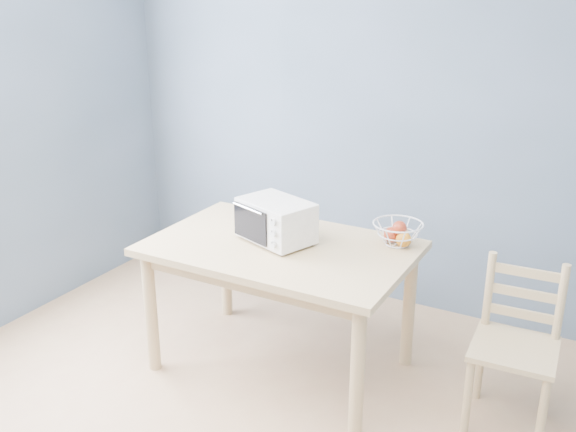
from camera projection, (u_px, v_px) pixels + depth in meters
The scene contains 5 objects.
room at pixel (171, 220), 2.23m from camera, with size 4.01×4.51×2.61m.
dining_table at pixel (281, 262), 3.48m from camera, with size 1.40×0.90×0.75m.
toaster_oven at pixel (274, 220), 3.46m from camera, with size 0.46×0.39×0.23m.
fruit_basket at pixel (398, 233), 3.43m from camera, with size 0.31×0.31×0.14m.
dining_chair at pixel (515, 348), 3.10m from camera, with size 0.41×0.41×0.84m.
Camera 1 is at (1.36, -1.63, 2.07)m, focal length 40.00 mm.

